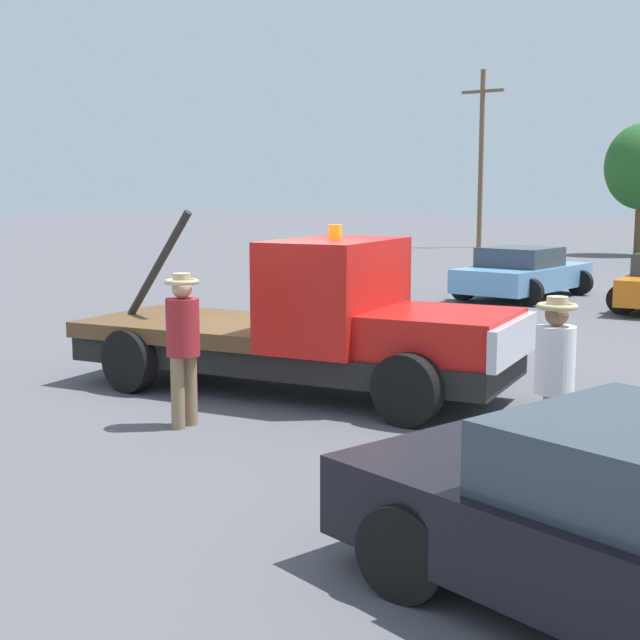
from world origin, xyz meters
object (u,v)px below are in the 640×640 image
object	(u,v)px
parked_car_skyblue	(523,273)
utility_pole	(481,154)
person_near_truck	(555,371)
person_at_hood	(183,337)
tow_truck	(316,328)

from	to	relation	value
parked_car_skyblue	utility_pole	distance (m)	21.59
person_near_truck	person_at_hood	distance (m)	4.30
parked_car_skyblue	utility_pole	bearing A→B (deg)	32.26
person_near_truck	parked_car_skyblue	distance (m)	15.07
tow_truck	person_at_hood	xyz separation A→B (m)	(-0.23, -2.31, 0.16)
person_near_truck	person_at_hood	world-z (taller)	person_at_hood
parked_car_skyblue	tow_truck	bearing A→B (deg)	-166.38
tow_truck	person_near_truck	distance (m)	4.28
person_at_hood	utility_pole	distance (m)	35.45
tow_truck	parked_car_skyblue	xyz separation A→B (m)	(-2.27, 12.18, -0.28)
tow_truck	parked_car_skyblue	bearing A→B (deg)	90.72
tow_truck	person_near_truck	world-z (taller)	tow_truck
parked_car_skyblue	utility_pole	world-z (taller)	utility_pole
person_near_truck	utility_pole	xyz separation A→B (m)	(-16.62, 32.23, 3.51)
utility_pole	person_near_truck	bearing A→B (deg)	-62.72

